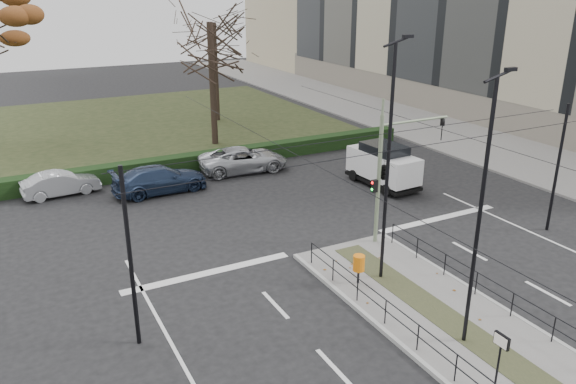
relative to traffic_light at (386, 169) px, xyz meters
name	(u,v)px	position (x,y,z in m)	size (l,w,h in m)	color
ground	(414,299)	(-1.83, -4.50, -3.46)	(140.00, 140.00, 0.00)	black
median_island	(463,332)	(-1.83, -7.00, -3.39)	(4.40, 15.00, 0.14)	slate
sidewalk_east	(413,123)	(16.17, 17.50, -3.39)	(8.00, 90.00, 0.14)	slate
park	(93,130)	(-7.83, 27.50, -3.41)	(38.00, 26.00, 0.10)	#232C16
hedge	(131,170)	(-7.83, 14.10, -2.96)	(38.00, 1.00, 1.00)	black
median_railing	(469,310)	(-1.83, -7.10, -2.48)	(4.14, 13.24, 0.92)	black
catenary	(393,198)	(-1.83, -2.88, -0.04)	(20.00, 34.00, 6.00)	black
traffic_light	(386,169)	(0.00, 0.00, 0.00)	(3.88, 2.23, 5.70)	gray
litter_bin	(359,263)	(-3.12, -2.75, -2.50)	(0.45, 0.45, 1.15)	black
info_panel	(501,348)	(-3.25, -9.63, -1.83)	(0.11, 0.50, 1.90)	black
streetlamp_median_near	(480,214)	(-2.20, -7.40, 1.05)	(0.72, 0.15, 8.60)	black
streetlamp_median_far	(388,163)	(-2.05, -2.77, 1.32)	(0.76, 0.16, 9.12)	black
parked_car_second	(61,183)	(-11.89, 13.06, -2.79)	(1.42, 4.06, 1.34)	#AEB1B6
parked_car_third	(160,179)	(-6.96, 11.01, -2.71)	(2.11, 5.20, 1.51)	#202E4A
parked_car_fourth	(243,159)	(-1.35, 12.33, -2.71)	(2.50, 5.42, 1.51)	#AEB1B6
white_van	(383,164)	(4.65, 6.19, -2.19)	(2.31, 4.69, 2.44)	white
bare_tree_center	(214,30)	(2.11, 25.93, 3.99)	(6.52, 6.52, 10.54)	black
bare_tree_near	(210,31)	(-0.74, 18.92, 4.44)	(6.03, 6.03, 11.19)	black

